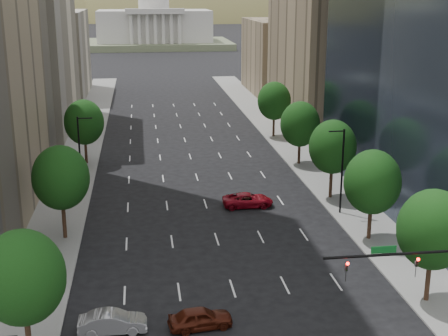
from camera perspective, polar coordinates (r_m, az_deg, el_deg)
name	(u,v)px	position (r m, az deg, el deg)	size (l,w,h in m)	color
sidewalk_left	(59,210)	(67.67, -14.92, -3.73)	(6.00, 200.00, 0.15)	slate
sidewalk_right	(343,197)	(70.62, 10.89, -2.63)	(6.00, 200.00, 0.15)	slate
midrise_cream_left	(23,21)	(107.95, -18.04, 12.75)	(14.00, 30.00, 35.00)	beige
filler_left	(53,54)	(141.10, -15.47, 10.10)	(14.00, 26.00, 18.00)	beige
parking_tan_right	(327,35)	(108.22, 9.43, 11.98)	(14.00, 30.00, 30.00)	#8C7759
filler_right	(282,57)	(140.60, 5.34, 10.17)	(14.00, 26.00, 16.00)	#8C7759
tree_right_1	(433,230)	(47.35, 18.66, -5.39)	(5.20, 5.20, 8.75)	#382316
tree_right_2	(372,182)	(57.73, 13.49, -1.27)	(5.20, 5.20, 8.61)	#382316
tree_right_3	(333,147)	(68.53, 9.96, 1.92)	(5.20, 5.20, 8.89)	#382316
tree_right_4	(300,124)	(81.72, 7.01, 4.02)	(5.20, 5.20, 8.46)	#382316
tree_right_5	(274,101)	(96.94, 4.64, 6.17)	(5.20, 5.20, 8.75)	#382316
tree_left_0	(23,278)	(39.70, -18.04, -9.56)	(5.20, 5.20, 8.75)	#382316
tree_left_1	(61,178)	(58.13, -14.77, -0.87)	(5.20, 5.20, 8.97)	#382316
tree_left_2	(84,122)	(83.29, -12.75, 4.13)	(5.20, 5.20, 8.68)	#382316
streetlight_rn	(342,169)	(64.05, 10.76, -0.09)	(1.70, 0.20, 9.00)	black
streetlight_ln	(80,153)	(70.81, -13.08, 1.33)	(1.70, 0.20, 9.00)	black
traffic_signal	(423,277)	(41.17, 17.86, -9.48)	(9.12, 0.40, 7.38)	black
capitol	(154,25)	(253.42, -6.42, 12.89)	(60.00, 40.00, 35.20)	#596647
foothills	(182,54)	(607.04, -3.89, 10.40)	(720.00, 413.00, 263.00)	olive
car_maroon	(200,318)	(43.68, -2.18, -13.63)	(1.78, 4.42, 1.51)	#43160B
car_silver	(113,322)	(43.82, -10.21, -13.78)	(1.61, 4.63, 1.52)	#96979B
car_red_far	(248,200)	(66.33, 2.20, -2.96)	(2.49, 5.40, 1.50)	maroon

